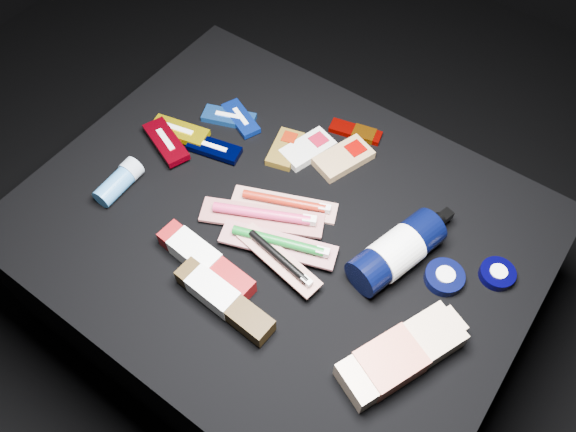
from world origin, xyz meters
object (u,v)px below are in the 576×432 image
Objects in this scene: bodywash_bottle at (399,356)px; deodorant_stick at (119,182)px; lotion_bottle at (397,252)px; toothpaste_carton_red at (202,259)px.

bodywash_bottle is 2.18× the size of deodorant_stick.
lotion_bottle reaches higher than toothpaste_carton_red.
lotion_bottle is 0.19m from bodywash_bottle.
toothpaste_carton_red is (0.25, -0.04, -0.00)m from deodorant_stick.
toothpaste_carton_red is (-0.29, -0.21, -0.02)m from lotion_bottle.
bodywash_bottle is at bearing -43.03° from lotion_bottle.
deodorant_stick is at bearing -146.55° from lotion_bottle.
bodywash_bottle is 0.39m from toothpaste_carton_red.
lotion_bottle is 0.57m from deodorant_stick.
toothpaste_carton_red is at bearing -127.88° from lotion_bottle.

